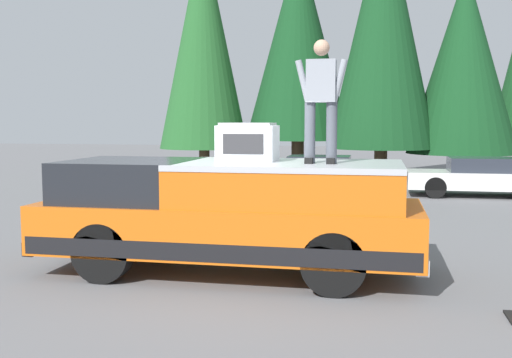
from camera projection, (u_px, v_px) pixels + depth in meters
The scene contains 10 objects.
ground_plane at pixel (237, 272), 8.84m from camera, with size 90.00×90.00×0.00m, color slate.
pickup_truck at pixel (230, 214), 8.72m from camera, with size 2.01×5.54×1.65m.
compressor_unit at pixel (248, 142), 8.73m from camera, with size 0.65×0.84×0.56m.
person_on_truck_bed at pixel (321, 98), 8.16m from camera, with size 0.29×0.72×1.69m.
parked_car_white at pixel (479, 177), 17.67m from camera, with size 1.64×4.10×1.16m.
parked_car_maroon at pixel (317, 174), 18.55m from camera, with size 1.64×4.10×1.16m.
conifer_left at pixel (464, 62), 22.04m from camera, with size 4.05×4.05×7.83m.
conifer_center_left at pixel (383, 27), 22.05m from camera, with size 4.05×4.05×10.23m.
conifer_center_right at pixel (298, 42), 24.55m from camera, with size 4.36×4.36×9.53m.
conifer_right at pixel (203, 40), 23.97m from camera, with size 3.60×3.60×9.89m.
Camera 1 is at (-8.43, -2.02, 2.23)m, focal length 41.73 mm.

